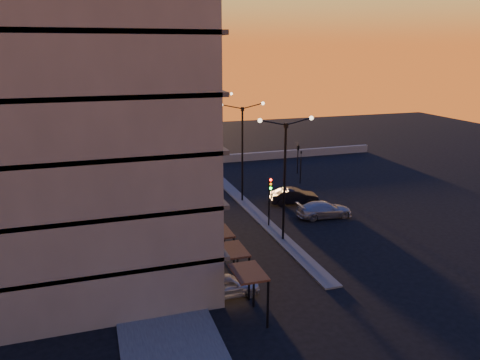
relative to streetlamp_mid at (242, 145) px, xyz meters
name	(u,v)px	position (x,y,z in m)	size (l,w,h in m)	color
ground	(283,240)	(0.00, -10.00, -5.59)	(120.00, 120.00, 0.00)	black
sidewalk_west	(139,237)	(-10.50, -6.00, -5.53)	(5.00, 40.00, 0.12)	#494946
median	(242,201)	(0.00, 0.00, -5.53)	(1.20, 36.00, 0.12)	#494946
parapet	(218,159)	(2.00, 16.00, -5.09)	(44.00, 0.50, 1.00)	slate
building	(77,88)	(-14.00, -9.97, 6.32)	(14.35, 17.08, 25.00)	#68625B
streetlamp_near	(285,170)	(0.00, -10.00, 0.00)	(4.32, 0.32, 9.51)	black
streetlamp_mid	(242,145)	(0.00, 0.00, 0.00)	(4.32, 0.32, 9.51)	black
streetlamp_far	(215,128)	(0.00, 10.00, 0.00)	(4.32, 0.32, 9.51)	black
traffic_light_main	(270,194)	(0.00, -7.13, -2.70)	(0.28, 0.44, 4.25)	black
signal_east_a	(301,166)	(8.00, 4.00, -3.66)	(0.13, 0.16, 3.60)	black
signal_east_b	(298,148)	(9.50, 8.00, -2.49)	(0.42, 1.99, 3.60)	black
car_hatchback	(227,285)	(-6.50, -16.74, -4.92)	(1.58, 3.94, 1.34)	silver
car_sedan	(294,196)	(4.43, -2.24, -4.84)	(1.59, 4.55, 1.50)	black
car_wagon	(324,210)	(5.43, -6.40, -4.89)	(1.97, 4.85, 1.41)	#9EA0A5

